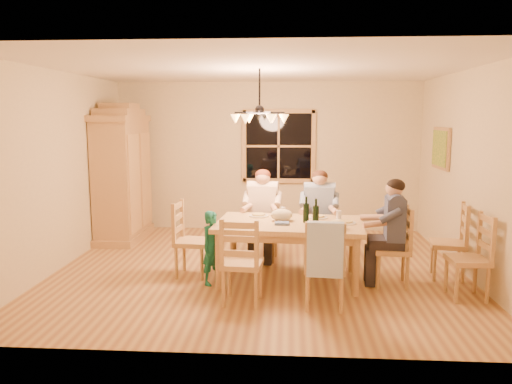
# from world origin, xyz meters

# --- Properties ---
(floor) EXTENTS (5.50, 5.50, 0.00)m
(floor) POSITION_xyz_m (0.00, 0.00, 0.00)
(floor) COLOR #976337
(floor) RESTS_ON ground
(ceiling) EXTENTS (5.50, 5.00, 0.02)m
(ceiling) POSITION_xyz_m (0.00, 0.00, 2.70)
(ceiling) COLOR white
(ceiling) RESTS_ON wall_back
(wall_back) EXTENTS (5.50, 0.02, 2.70)m
(wall_back) POSITION_xyz_m (0.00, 2.50, 1.35)
(wall_back) COLOR beige
(wall_back) RESTS_ON floor
(wall_left) EXTENTS (0.02, 5.00, 2.70)m
(wall_left) POSITION_xyz_m (-2.75, 0.00, 1.35)
(wall_left) COLOR beige
(wall_left) RESTS_ON floor
(wall_right) EXTENTS (0.02, 5.00, 2.70)m
(wall_right) POSITION_xyz_m (2.75, 0.00, 1.35)
(wall_right) COLOR beige
(wall_right) RESTS_ON floor
(window) EXTENTS (1.30, 0.06, 1.30)m
(window) POSITION_xyz_m (0.20, 2.47, 1.55)
(window) COLOR black
(window) RESTS_ON wall_back
(painting) EXTENTS (0.06, 0.78, 0.64)m
(painting) POSITION_xyz_m (2.71, 1.20, 1.60)
(painting) COLOR #A07245
(painting) RESTS_ON wall_right
(chandelier) EXTENTS (0.77, 0.68, 0.71)m
(chandelier) POSITION_xyz_m (-0.00, 0.00, 2.08)
(chandelier) COLOR black
(chandelier) RESTS_ON ceiling
(armoire) EXTENTS (0.66, 1.40, 2.30)m
(armoire) POSITION_xyz_m (-2.42, 1.60, 1.06)
(armoire) COLOR #A07245
(armoire) RESTS_ON floor
(dining_table) EXTENTS (1.91, 1.26, 0.76)m
(dining_table) POSITION_xyz_m (0.41, -0.43, 0.66)
(dining_table) COLOR tan
(dining_table) RESTS_ON floor
(chair_far_left) EXTENTS (0.47, 0.45, 0.99)m
(chair_far_left) POSITION_xyz_m (0.02, 0.47, 0.30)
(chair_far_left) COLOR tan
(chair_far_left) RESTS_ON floor
(chair_far_right) EXTENTS (0.47, 0.45, 0.99)m
(chair_far_right) POSITION_xyz_m (0.83, 0.40, 0.30)
(chair_far_right) COLOR tan
(chair_far_right) RESTS_ON floor
(chair_near_left) EXTENTS (0.47, 0.45, 0.99)m
(chair_near_left) POSITION_xyz_m (-0.12, -1.26, 0.30)
(chair_near_left) COLOR tan
(chair_near_left) RESTS_ON floor
(chair_near_right) EXTENTS (0.47, 0.45, 0.99)m
(chair_near_right) POSITION_xyz_m (0.80, -1.33, 0.30)
(chair_near_right) COLOR tan
(chair_near_right) RESTS_ON floor
(chair_end_left) EXTENTS (0.45, 0.47, 0.99)m
(chair_end_left) POSITION_xyz_m (-0.86, -0.33, 0.30)
(chair_end_left) COLOR tan
(chair_end_left) RESTS_ON floor
(chair_end_right) EXTENTS (0.45, 0.47, 0.99)m
(chair_end_right) POSITION_xyz_m (1.68, -0.53, 0.30)
(chair_end_right) COLOR tan
(chair_end_right) RESTS_ON floor
(adult_woman) EXTENTS (0.42, 0.45, 0.87)m
(adult_woman) POSITION_xyz_m (0.02, 0.47, 0.84)
(adult_woman) COLOR beige
(adult_woman) RESTS_ON floor
(adult_plaid_man) EXTENTS (0.42, 0.45, 0.87)m
(adult_plaid_man) POSITION_xyz_m (0.83, 0.40, 0.84)
(adult_plaid_man) COLOR #315187
(adult_plaid_man) RESTS_ON floor
(adult_slate_man) EXTENTS (0.45, 0.42, 0.87)m
(adult_slate_man) POSITION_xyz_m (1.68, -0.53, 0.84)
(adult_slate_man) COLOR #3E4663
(adult_slate_man) RESTS_ON floor
(towel) EXTENTS (0.39, 0.13, 0.58)m
(towel) POSITION_xyz_m (0.78, -1.52, 0.70)
(towel) COLOR #A1BBDA
(towel) RESTS_ON chair_near_right
(wine_bottle_a) EXTENTS (0.08, 0.08, 0.33)m
(wine_bottle_a) POSITION_xyz_m (0.61, -0.44, 0.93)
(wine_bottle_a) COLOR black
(wine_bottle_a) RESTS_ON dining_table
(wine_bottle_b) EXTENTS (0.08, 0.08, 0.33)m
(wine_bottle_b) POSITION_xyz_m (0.73, -0.59, 0.93)
(wine_bottle_b) COLOR black
(wine_bottle_b) RESTS_ON dining_table
(plate_woman) EXTENTS (0.26, 0.26, 0.02)m
(plate_woman) POSITION_xyz_m (-0.00, -0.10, 0.77)
(plate_woman) COLOR white
(plate_woman) RESTS_ON dining_table
(plate_plaid) EXTENTS (0.26, 0.26, 0.02)m
(plate_plaid) POSITION_xyz_m (0.78, -0.16, 0.77)
(plate_plaid) COLOR white
(plate_plaid) RESTS_ON dining_table
(plate_slate) EXTENTS (0.26, 0.26, 0.02)m
(plate_slate) POSITION_xyz_m (1.11, -0.47, 0.77)
(plate_slate) COLOR white
(plate_slate) RESTS_ON dining_table
(wine_glass_a) EXTENTS (0.06, 0.06, 0.14)m
(wine_glass_a) POSITION_xyz_m (0.32, -0.15, 0.83)
(wine_glass_a) COLOR silver
(wine_glass_a) RESTS_ON dining_table
(wine_glass_b) EXTENTS (0.06, 0.06, 0.14)m
(wine_glass_b) POSITION_xyz_m (1.03, -0.36, 0.83)
(wine_glass_b) COLOR silver
(wine_glass_b) RESTS_ON dining_table
(cap) EXTENTS (0.20, 0.20, 0.11)m
(cap) POSITION_xyz_m (0.98, -0.77, 0.82)
(cap) COLOR beige
(cap) RESTS_ON dining_table
(napkin) EXTENTS (0.19, 0.15, 0.03)m
(napkin) POSITION_xyz_m (0.32, -0.58, 0.78)
(napkin) COLOR #4E618F
(napkin) RESTS_ON dining_table
(cloth_bundle) EXTENTS (0.28, 0.22, 0.15)m
(cloth_bundle) POSITION_xyz_m (0.31, -0.37, 0.84)
(cloth_bundle) COLOR #C3B98D
(cloth_bundle) RESTS_ON dining_table
(child) EXTENTS (0.38, 0.41, 0.93)m
(child) POSITION_xyz_m (-0.54, -0.65, 0.46)
(child) COLOR #186D5E
(child) RESTS_ON floor
(chair_spare_front) EXTENTS (0.43, 0.45, 0.99)m
(chair_spare_front) POSITION_xyz_m (2.45, -0.94, 0.30)
(chair_spare_front) COLOR tan
(chair_spare_front) RESTS_ON floor
(chair_spare_back) EXTENTS (0.49, 0.50, 0.99)m
(chair_spare_back) POSITION_xyz_m (2.45, -0.21, 0.30)
(chair_spare_back) COLOR tan
(chair_spare_back) RESTS_ON floor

